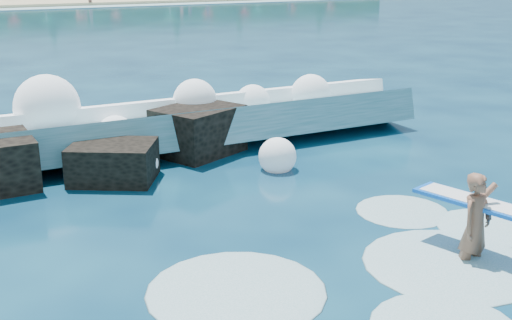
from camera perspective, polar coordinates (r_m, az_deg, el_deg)
name	(u,v)px	position (r m, az deg, el deg)	size (l,w,h in m)	color
ground	(232,269)	(11.17, -2.16, -9.68)	(200.00, 200.00, 0.00)	#07233F
breaking_wave	(89,137)	(17.63, -14.63, 2.00)	(19.47, 2.97, 1.68)	teal
rock_cluster	(90,155)	(16.37, -14.56, 0.45)	(8.36, 3.57, 1.51)	black
surfer_with_board	(478,222)	(11.86, 19.13, -5.22)	(1.33, 3.07, 1.95)	brown
wave_spray	(73,122)	(17.32, -15.99, 3.24)	(14.82, 5.12, 2.36)	white
surf_foam	(401,267)	(11.50, 12.77, -9.30)	(9.45, 5.96, 0.15)	silver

